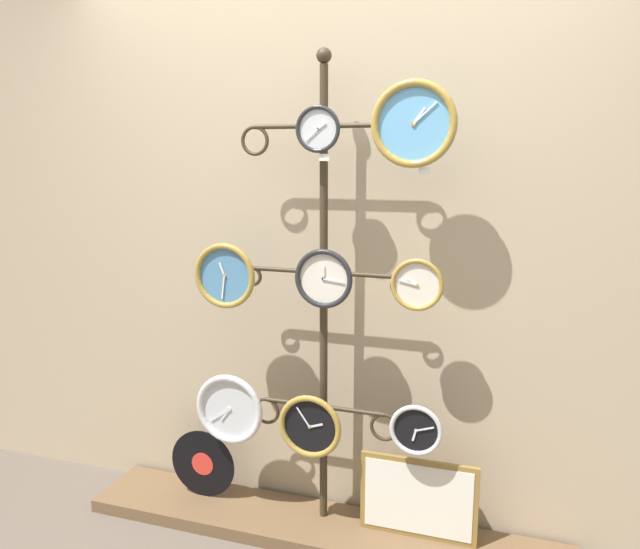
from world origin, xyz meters
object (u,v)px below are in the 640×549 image
clock_top_center (318,129)px  picture_frame (418,499)px  vinyl_record (203,464)px  clock_bottom_center (310,426)px  clock_top_right (414,124)px  clock_middle_left (225,276)px  clock_bottom_right (416,430)px  clock_bottom_left (230,409)px  display_stand (324,365)px  clock_middle_center (324,278)px  clock_middle_right (417,285)px

clock_top_center → picture_frame: clock_top_center is taller
vinyl_record → picture_frame: picture_frame is taller
clock_top_center → clock_bottom_center: bearing=-121.3°
clock_top_right → clock_bottom_center: (-0.41, -0.02, -1.27)m
clock_middle_left → clock_bottom_center: (0.39, -0.00, -0.64)m
clock_top_right → picture_frame: (0.05, 0.06, -1.57)m
clock_bottom_right → clock_middle_left: bearing=-179.0°
clock_top_center → clock_bottom_right: size_ratio=0.85×
clock_top_right → clock_middle_left: (-0.80, -0.02, -0.63)m
clock_bottom_left → picture_frame: (0.86, 0.06, -0.32)m
clock_bottom_left → vinyl_record: size_ratio=0.98×
display_stand → vinyl_record: bearing=-177.5°
clock_top_center → vinyl_record: (-0.61, 0.05, -1.57)m
display_stand → clock_middle_left: 0.58m
clock_top_right → clock_bottom_left: clock_top_right is taller
clock_middle_center → display_stand: bearing=108.7°
clock_top_right → vinyl_record: (-0.99, 0.07, -1.58)m
clock_top_center → clock_middle_left: bearing=-174.5°
clock_middle_left → clock_bottom_left: size_ratio=0.87×
clock_top_center → clock_top_right: 0.39m
clock_bottom_center → clock_top_center: bearing=58.7°
display_stand → vinyl_record: display_stand is taller
clock_middle_center → picture_frame: 1.04m
clock_middle_left → clock_middle_center: (0.44, 0.02, 0.01)m
clock_bottom_center → picture_frame: bearing=10.0°
clock_top_right → clock_middle_center: size_ratio=1.32×
clock_middle_right → vinyl_record: size_ratio=0.63×
clock_middle_center → vinyl_record: 1.16m
clock_bottom_left → clock_top_right: bearing=-0.6°
clock_middle_right → picture_frame: clock_middle_right is taller
clock_middle_left → clock_middle_center: bearing=2.5°
display_stand → clock_top_right: display_stand is taller
display_stand → clock_top_center: display_stand is taller
clock_top_center → clock_top_right: clock_top_right is taller
clock_middle_left → clock_middle_right: (0.83, 0.04, 0.01)m
display_stand → clock_bottom_center: (-0.02, -0.11, -0.24)m
clock_middle_center → picture_frame: (0.41, 0.06, -0.95)m
clock_top_right → clock_bottom_center: clock_top_right is taller
clock_bottom_left → clock_bottom_center: clock_bottom_left is taller
clock_bottom_left → vinyl_record: clock_bottom_left is taller
clock_bottom_center → vinyl_record: clock_bottom_center is taller
display_stand → picture_frame: 0.70m
clock_middle_right → clock_bottom_left: 1.05m
clock_top_right → clock_middle_center: 0.71m
vinyl_record → display_stand: bearing=2.5°
clock_top_right → clock_bottom_right: clock_top_right is taller
display_stand → picture_frame: (0.44, -0.03, -0.55)m
clock_top_center → clock_middle_center: (0.03, -0.02, -0.60)m
clock_top_right → clock_bottom_center: size_ratio=1.15×
clock_middle_left → clock_middle_center: 0.44m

